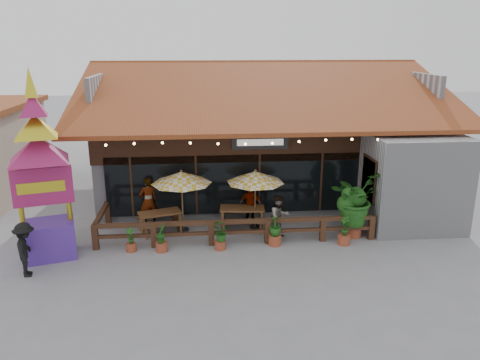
{
  "coord_description": "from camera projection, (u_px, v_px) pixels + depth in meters",
  "views": [
    {
      "loc": [
        -2.86,
        -15.77,
        6.89
      ],
      "look_at": [
        -1.31,
        1.5,
        1.78
      ],
      "focal_mm": 35.0,
      "sensor_mm": 36.0,
      "label": 1
    }
  ],
  "objects": [
    {
      "name": "ground",
      "position": [
        279.0,
        237.0,
        17.26
      ],
      "size": [
        100.0,
        100.0,
        0.0
      ],
      "primitive_type": "plane",
      "color": "gray",
      "rests_on": "ground"
    },
    {
      "name": "picnic_table_left",
      "position": [
        160.0,
        218.0,
        17.67
      ],
      "size": [
        1.89,
        1.75,
        0.75
      ],
      "color": "brown",
      "rests_on": "ground"
    },
    {
      "name": "umbrella_right",
      "position": [
        255.0,
        177.0,
        17.52
      ],
      "size": [
        2.72,
        2.72,
        2.34
      ],
      "color": "brown",
      "rests_on": "ground"
    },
    {
      "name": "diner_a",
      "position": [
        148.0,
        201.0,
        18.22
      ],
      "size": [
        0.82,
        0.68,
        1.92
      ],
      "primitive_type": "imported",
      "rotation": [
        0.0,
        0.0,
        3.51
      ],
      "color": "#351D11",
      "rests_on": "ground"
    },
    {
      "name": "umbrella_left",
      "position": [
        181.0,
        178.0,
        17.22
      ],
      "size": [
        2.42,
        2.42,
        2.4
      ],
      "color": "brown",
      "rests_on": "ground"
    },
    {
      "name": "planter_d",
      "position": [
        275.0,
        231.0,
        16.41
      ],
      "size": [
        0.58,
        0.58,
        1.12
      ],
      "color": "brown",
      "rests_on": "ground"
    },
    {
      "name": "planter_b",
      "position": [
        161.0,
        239.0,
        15.94
      ],
      "size": [
        0.41,
        0.46,
        1.0
      ],
      "color": "brown",
      "rests_on": "ground"
    },
    {
      "name": "pedestrian",
      "position": [
        26.0,
        250.0,
        14.17
      ],
      "size": [
        0.88,
        1.23,
        1.72
      ],
      "primitive_type": "imported",
      "rotation": [
        0.0,
        0.0,
        1.81
      ],
      "color": "black",
      "rests_on": "ground"
    },
    {
      "name": "planter_e",
      "position": [
        344.0,
        232.0,
        16.49
      ],
      "size": [
        0.44,
        0.44,
        1.08
      ],
      "color": "brown",
      "rests_on": "ground"
    },
    {
      "name": "planter_a",
      "position": [
        131.0,
        241.0,
        15.97
      ],
      "size": [
        0.35,
        0.35,
        0.86
      ],
      "color": "brown",
      "rests_on": "ground"
    },
    {
      "name": "thai_sign_tower",
      "position": [
        39.0,
        154.0,
        14.69
      ],
      "size": [
        3.04,
        3.04,
        6.67
      ],
      "color": "#4F2998",
      "rests_on": "ground"
    },
    {
      "name": "planter_c",
      "position": [
        220.0,
        235.0,
        16.06
      ],
      "size": [
        0.71,
        0.66,
        0.95
      ],
      "color": "brown",
      "rests_on": "ground"
    },
    {
      "name": "diner_b",
      "position": [
        279.0,
        217.0,
        16.97
      ],
      "size": [
        0.96,
        0.86,
        1.62
      ],
      "primitive_type": "imported",
      "rotation": [
        0.0,
        0.0,
        0.38
      ],
      "color": "#351D11",
      "rests_on": "ground"
    },
    {
      "name": "restaurant_building",
      "position": [
        262.0,
        142.0,
        22.97
      ],
      "size": [
        15.5,
        14.73,
        6.09
      ],
      "color": "silver",
      "rests_on": "ground"
    },
    {
      "name": "diner_c",
      "position": [
        251.0,
        205.0,
        18.29
      ],
      "size": [
        1.01,
        0.72,
        1.59
      ],
      "primitive_type": "imported",
      "rotation": [
        0.0,
        0.0,
        2.74
      ],
      "color": "#351D11",
      "rests_on": "ground"
    },
    {
      "name": "patio_railing",
      "position": [
        218.0,
        226.0,
        16.63
      ],
      "size": [
        10.0,
        2.6,
        0.92
      ],
      "color": "#432818",
      "rests_on": "ground"
    },
    {
      "name": "tropical_plant",
      "position": [
        355.0,
        199.0,
        16.95
      ],
      "size": [
        2.38,
        2.34,
        2.49
      ],
      "color": "brown",
      "rests_on": "ground"
    },
    {
      "name": "picnic_table_right",
      "position": [
        242.0,
        214.0,
        17.98
      ],
      "size": [
        1.83,
        1.62,
        0.82
      ],
      "color": "brown",
      "rests_on": "ground"
    }
  ]
}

